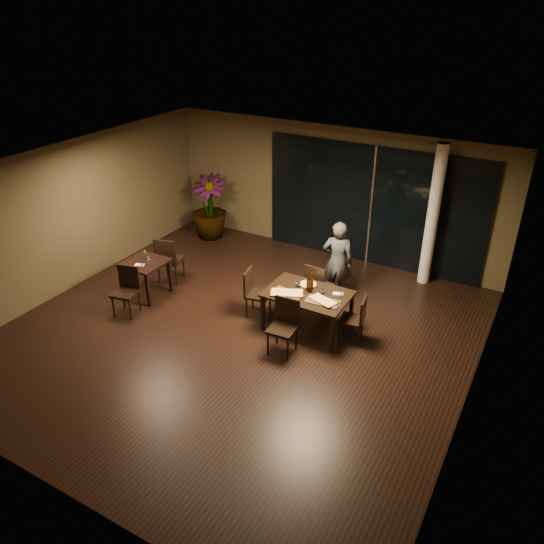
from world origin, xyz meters
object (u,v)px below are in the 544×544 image
(chair_side_far, at_px, (168,258))
(bottle_a, at_px, (308,283))
(main_table, at_px, (308,296))
(chair_main_right, at_px, (357,317))
(chair_side_near, at_px, (127,287))
(potted_plant, at_px, (209,207))
(chair_main_near, at_px, (284,323))
(chair_main_far, at_px, (318,284))
(bottle_b, at_px, (310,285))
(side_table, at_px, (145,267))
(bottle_c, at_px, (311,282))
(chair_main_left, at_px, (254,290))
(diner, at_px, (337,261))

(chair_side_far, bearing_deg, bottle_a, 163.76)
(main_table, bearing_deg, chair_main_right, 4.72)
(chair_side_near, relative_size, bottle_a, 3.02)
(potted_plant, height_order, bottle_a, potted_plant)
(chair_main_near, xyz_separation_m, potted_plant, (-3.91, 3.31, 0.24))
(chair_main_far, xyz_separation_m, chair_main_near, (0.08, -1.50, 0.01))
(chair_main_far, height_order, bottle_b, bottle_b)
(side_table, bearing_deg, chair_side_near, -79.44)
(potted_plant, bearing_deg, side_table, -79.40)
(bottle_b, bearing_deg, bottle_c, 103.22)
(chair_main_right, distance_m, bottle_b, 1.00)
(main_table, bearing_deg, chair_side_far, 177.85)
(chair_side_near, bearing_deg, bottle_b, 8.05)
(chair_main_far, bearing_deg, chair_side_near, 36.78)
(main_table, bearing_deg, chair_main_near, -93.85)
(side_table, distance_m, bottle_a, 3.43)
(side_table, bearing_deg, chair_side_far, 82.58)
(chair_main_left, xyz_separation_m, bottle_b, (1.12, 0.11, 0.38))
(side_table, relative_size, bottle_a, 2.55)
(side_table, bearing_deg, diner, 27.41)
(chair_side_far, relative_size, chair_side_near, 1.10)
(chair_main_far, bearing_deg, bottle_c, 108.44)
(chair_main_near, relative_size, bottle_b, 3.14)
(chair_side_near, bearing_deg, bottle_c, 9.68)
(chair_main_far, relative_size, chair_side_near, 1.02)
(main_table, distance_m, chair_main_right, 0.95)
(chair_main_left, height_order, diner, diner)
(chair_side_far, bearing_deg, diner, -176.49)
(chair_side_near, height_order, bottle_b, bottle_b)
(chair_main_far, bearing_deg, bottle_a, 104.31)
(main_table, relative_size, chair_side_far, 1.44)
(side_table, bearing_deg, potted_plant, 100.60)
(chair_main_near, xyz_separation_m, bottle_c, (0.05, 0.93, 0.36))
(diner, relative_size, bottle_c, 5.23)
(side_table, bearing_deg, bottle_c, 10.77)
(chair_side_near, distance_m, bottle_a, 3.49)
(side_table, height_order, chair_side_far, chair_side_far)
(chair_main_far, relative_size, chair_main_right, 1.11)
(chair_main_right, relative_size, potted_plant, 0.55)
(chair_side_far, bearing_deg, main_table, 162.35)
(chair_main_far, bearing_deg, chair_main_right, 154.66)
(chair_main_far, xyz_separation_m, bottle_c, (0.13, -0.57, 0.37))
(diner, bearing_deg, chair_side_far, 4.68)
(bottle_b, bearing_deg, bottle_a, 148.42)
(chair_side_far, xyz_separation_m, bottle_c, (3.32, 0.02, 0.33))
(potted_plant, height_order, bottle_c, potted_plant)
(chair_main_left, bearing_deg, bottle_a, -94.45)
(chair_main_left, relative_size, diner, 0.56)
(diner, distance_m, bottle_c, 1.13)
(main_table, distance_m, chair_side_far, 3.32)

